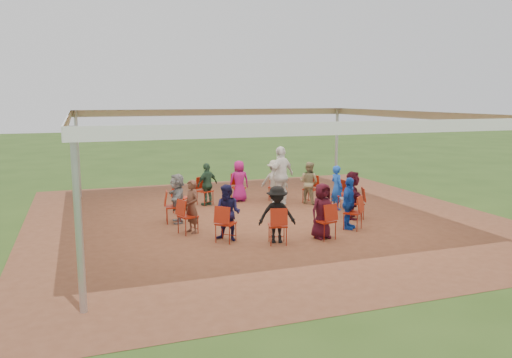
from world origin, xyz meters
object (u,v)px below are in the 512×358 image
object	(u,v)px
chair_7	(173,207)
person_seated_10	(322,211)
person_seated_7	(192,207)
person_seated_9	(277,214)
chair_8	(188,216)
person_seated_2	(309,183)
chair_4	(238,187)
person_seated_8	(228,213)
person_seated_6	(177,198)
standing_person	(281,176)
person_seated_3	(275,180)
person_seated_11	(349,203)
cable_coil	(284,212)
chair_0	(356,203)
chair_10	(278,226)
chair_6	(181,198)
chair_12	(353,213)
chair_1	(340,195)
chair_5	(205,191)
chair_11	(325,221)
chair_3	(275,187)
laptop	(347,196)
person_seated_0	(352,195)
person_seated_4	(239,181)
chair_2	(311,189)
person_seated_5	(207,184)
chair_9	(226,224)
person_seated_1	(337,188)

from	to	relation	value
chair_7	person_seated_10	xyz separation A→B (m)	(3.16, -2.73, 0.24)
person_seated_7	person_seated_9	bearing A→B (deg)	27.69
chair_8	person_seated_2	xyz separation A→B (m)	(4.48, 2.31, 0.24)
chair_4	person_seated_8	world-z (taller)	person_seated_8
person_seated_6	standing_person	bearing A→B (deg)	115.87
person_seated_3	person_seated_11	world-z (taller)	same
standing_person	cable_coil	world-z (taller)	standing_person
chair_0	chair_10	distance (m)	3.45
chair_10	person_seated_2	world-z (taller)	person_seated_2
chair_6	chair_12	world-z (taller)	same
chair_1	chair_5	distance (m)	4.28
standing_person	cable_coil	xyz separation A→B (m)	(-0.32, -1.05, -0.93)
chair_11	person_seated_9	size ratio (longest dim) A/B	0.66
person_seated_10	person_seated_7	bearing A→B (deg)	138.46
chair_8	person_seated_11	distance (m)	4.19
chair_3	laptop	bearing A→B (deg)	134.79
person_seated_0	person_seated_7	bearing A→B (deg)	110.77
person_seated_2	person_seated_4	size ratio (longest dim) A/B	1.00
chair_12	person_seated_6	size ratio (longest dim) A/B	0.66
cable_coil	chair_3	bearing A→B (deg)	77.16
person_seated_10	cable_coil	bearing A→B (deg)	72.09
chair_12	chair_6	bearing A→B (deg)	96.92
chair_3	chair_4	size ratio (longest dim) A/B	1.00
chair_1	chair_3	bearing A→B (deg)	27.69
chair_0	chair_2	bearing A→B (deg)	27.69
chair_7	chair_8	size ratio (longest dim) A/B	1.00
person_seated_4	person_seated_11	xyz separation A→B (m)	(1.63, -4.34, 0.00)
chair_6	person_seated_0	size ratio (longest dim) A/B	0.66
chair_2	cable_coil	xyz separation A→B (m)	(-1.34, -1.00, -0.43)
person_seated_8	standing_person	bearing A→B (deg)	92.33
chair_1	person_seated_9	distance (m)	4.19
person_seated_5	person_seated_9	xyz separation A→B (m)	(0.54, -4.60, 0.00)
chair_10	person_seated_0	xyz separation A→B (m)	(2.95, 1.63, 0.24)
laptop	person_seated_3	bearing A→B (deg)	39.39
cable_coil	chair_0	bearing A→B (deg)	-40.69
chair_12	chair_11	bearing A→B (deg)	166.15
chair_3	chair_6	distance (m)	3.45
chair_8	chair_10	distance (m)	2.42
chair_0	person_seated_9	bearing A→B (deg)	136.93
chair_9	chair_10	xyz separation A→B (m)	(1.10, -0.58, 0.00)
chair_12	person_seated_5	xyz separation A→B (m)	(-2.86, 4.15, 0.24)
person_seated_8	chair_11	bearing A→B (deg)	25.11
chair_11	person_seated_1	world-z (taller)	person_seated_1
person_seated_3	person_seated_4	bearing A→B (deg)	13.85
chair_5	laptop	bearing A→B (deg)	109.53
person_seated_8	person_seated_10	distance (m)	2.30
chair_8	person_seated_11	world-z (taller)	person_seated_11
chair_11	person_seated_1	xyz separation A→B (m)	(1.85, 2.82, 0.24)
chair_6	person_seated_10	distance (m)	4.75
chair_7	person_seated_3	xyz separation A→B (m)	(3.74, 1.87, 0.24)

